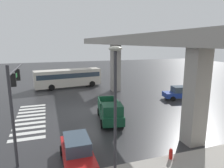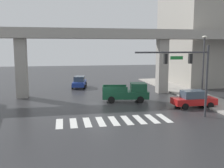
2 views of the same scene
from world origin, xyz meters
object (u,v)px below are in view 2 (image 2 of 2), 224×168
object	(u,v)px
sedan_red	(194,99)
traffic_signal_mast	(189,67)
street_lamp_mid_block	(168,58)
pickup_truck	(128,93)
sedan_blue	(79,82)
street_lamp_near_corner	(203,61)
fire_hydrant	(182,93)

from	to	relation	value
sedan_red	traffic_signal_mast	bearing A→B (deg)	-125.26
traffic_signal_mast	street_lamp_mid_block	world-z (taller)	street_lamp_mid_block
pickup_truck	sedan_blue	xyz separation A→B (m)	(-4.68, 11.21, -0.14)
street_lamp_near_corner	street_lamp_mid_block	world-z (taller)	same
fire_hydrant	traffic_signal_mast	bearing A→B (deg)	-113.68
traffic_signal_mast	fire_hydrant	size ratio (longest dim) A/B	7.64
street_lamp_near_corner	fire_hydrant	bearing A→B (deg)	95.89
pickup_truck	street_lamp_mid_block	bearing A→B (deg)	43.08
street_lamp_mid_block	fire_hydrant	xyz separation A→B (m)	(-0.40, -5.54, -4.13)
pickup_truck	street_lamp_mid_block	xyz separation A→B (m)	(7.75, 7.25, 3.57)
sedan_blue	street_lamp_mid_block	size ratio (longest dim) A/B	0.63
sedan_blue	fire_hydrant	size ratio (longest dim) A/B	5.34
street_lamp_mid_block	fire_hydrant	world-z (taller)	street_lamp_mid_block
sedan_red	sedan_blue	bearing A→B (deg)	124.60
sedan_blue	street_lamp_mid_block	distance (m)	13.56
street_lamp_near_corner	street_lamp_mid_block	bearing A→B (deg)	90.00
sedan_blue	sedan_red	distance (m)	18.46
pickup_truck	street_lamp_near_corner	bearing A→B (deg)	-15.67
traffic_signal_mast	street_lamp_near_corner	distance (m)	6.94
sedan_red	traffic_signal_mast	size ratio (longest dim) A/B	0.67
pickup_truck	traffic_signal_mast	distance (m)	8.88
sedan_blue	sedan_red	bearing A→B (deg)	-55.40
pickup_truck	traffic_signal_mast	size ratio (longest dim) A/B	0.82
sedan_blue	traffic_signal_mast	distance (m)	20.66
sedan_blue	fire_hydrant	distance (m)	15.34
street_lamp_mid_block	street_lamp_near_corner	bearing A→B (deg)	-90.00
pickup_truck	street_lamp_near_corner	distance (m)	8.80
pickup_truck	fire_hydrant	bearing A→B (deg)	13.06
sedan_red	street_lamp_near_corner	distance (m)	4.56
street_lamp_mid_block	fire_hydrant	bearing A→B (deg)	-94.13
sedan_blue	fire_hydrant	xyz separation A→B (m)	(12.03, -9.51, -0.42)
pickup_truck	sedan_blue	distance (m)	12.15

